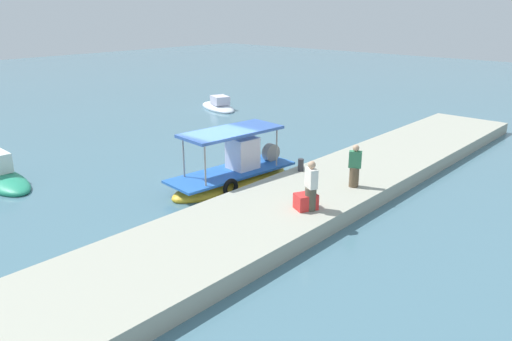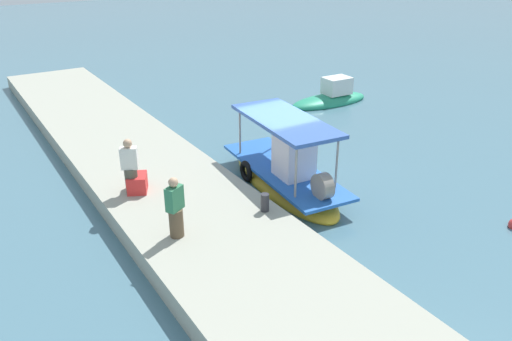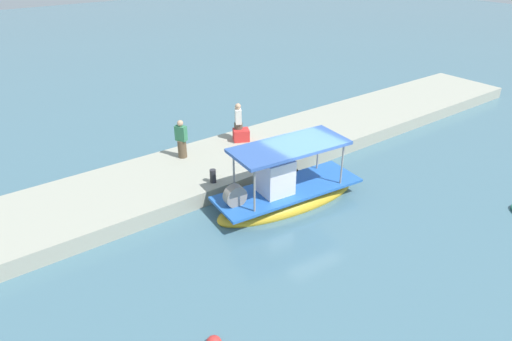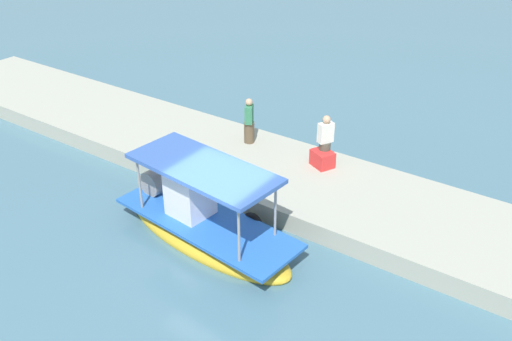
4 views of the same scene
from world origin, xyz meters
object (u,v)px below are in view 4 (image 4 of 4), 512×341
Objects in this scene: fisherman_by_crate at (325,142)px; cargo_crate at (322,159)px; mooring_bollard at (199,164)px; main_fishing_boat at (204,225)px; fisherman_near_bollard at (249,123)px.

cargo_crate is (-0.03, 0.17, -0.52)m from fisherman_by_crate.
fisherman_by_crate is 3.30× the size of mooring_bollard.
main_fishing_boat reaches higher than fisherman_near_bollard.
main_fishing_boat is at bearing 76.07° from fisherman_by_crate.
fisherman_by_crate is at bearing -138.28° from mooring_bollard.
fisherman_near_bollard is 2.97m from fisherman_by_crate.
main_fishing_boat is 4.86m from cargo_crate.
fisherman_near_bollard is at bearing 2.17° from fisherman_by_crate.
fisherman_by_crate is at bearing -177.83° from fisherman_near_bollard.
fisherman_by_crate is 0.55m from cargo_crate.
fisherman_near_bollard is 0.96× the size of fisherman_by_crate.
main_fishing_boat reaches higher than cargo_crate.
fisherman_by_crate is (-2.97, -0.11, 0.03)m from fisherman_near_bollard.
mooring_bollard is (0.13, 2.65, -0.49)m from fisherman_near_bollard.
fisherman_by_crate is 2.45× the size of cargo_crate.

